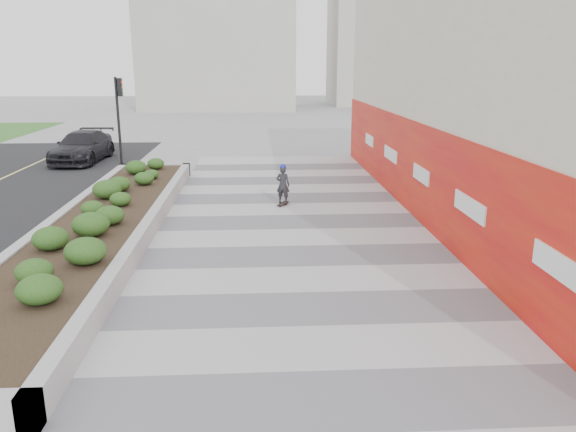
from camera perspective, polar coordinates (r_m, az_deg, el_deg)
name	(u,v)px	position (r m, az deg, el deg)	size (l,w,h in m)	color
ground	(322,353)	(9.87, 3.49, -13.69)	(160.00, 160.00, 0.00)	gray
walkway	(307,285)	(12.56, 1.90, -7.06)	(8.00, 36.00, 0.01)	#A8A8AD
building	(513,90)	(19.32, 21.85, 11.82)	(6.04, 24.08, 8.00)	beige
planter	(101,222)	(16.76, -18.45, -0.61)	(3.00, 18.00, 0.90)	#9E9EA0
traffic_signal_near	(119,110)	(26.86, -16.77, 10.31)	(0.33, 0.28, 4.20)	black
distant_bldg_north_l	(217,13)	(63.91, -7.19, 19.80)	(16.00, 12.00, 20.00)	#ADAAA3
manhole_cover	(329,285)	(12.61, 4.18, -7.01)	(0.44, 0.44, 0.01)	#595654
skateboarder	(283,184)	(19.37, -0.52, 3.22)	(0.55, 0.74, 1.46)	beige
car_dark	(82,147)	(30.13, -20.17, 6.63)	(2.09, 5.14, 1.49)	black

